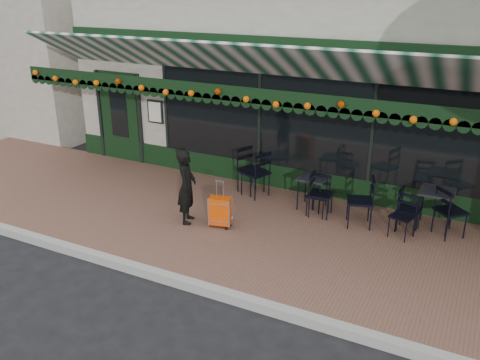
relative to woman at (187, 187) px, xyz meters
The scene contains 17 objects.
ground 2.31m from the woman, 49.83° to the right, with size 80.00×80.00×0.00m, color black.
sidewalk 1.63m from the woman, 14.72° to the left, with size 18.00×4.00×0.15m, color brown.
curb 2.34m from the woman, 51.18° to the right, with size 18.00×0.16×0.15m, color #9E9E99.
restaurant_building 6.51m from the woman, 77.43° to the left, with size 12.00×9.60×4.50m.
neighbor_building_left 13.34m from the woman, 151.29° to the left, with size 12.00×8.00×4.80m, color #B5AD9F.
woman is the anchor object (origin of this frame).
suitcase 0.77m from the woman, ahead, with size 0.43×0.30×0.90m.
cafe_table_a 4.51m from the woman, 23.32° to the left, with size 0.60×0.60×0.74m.
cafe_table_b 2.49m from the woman, 41.20° to the left, with size 0.53×0.53×0.66m.
chair_a_left 3.18m from the woman, 23.98° to the left, with size 0.48×0.48×0.96m, color black, non-canonical shape.
chair_a_right 4.03m from the woman, 21.42° to the left, with size 0.40×0.40×0.81m, color black, non-canonical shape.
chair_a_front 3.88m from the woman, 17.62° to the left, with size 0.39×0.39×0.78m, color black, non-canonical shape.
chair_a_extra 4.71m from the woman, 20.05° to the left, with size 0.46×0.46×0.92m, color black, non-canonical shape.
chair_b_left 1.82m from the woman, 70.93° to the left, with size 0.50×0.50×0.99m, color black, non-canonical shape.
chair_b_right 2.55m from the woman, 32.91° to the left, with size 0.43×0.43×0.86m, color black, non-canonical shape.
chair_b_front 2.51m from the woman, 33.65° to the left, with size 0.40×0.40×0.79m, color black, non-canonical shape.
chair_solo 1.90m from the woman, 76.78° to the left, with size 0.48×0.48×0.97m, color black, non-canonical shape.
Camera 1 is at (3.39, -5.61, 4.36)m, focal length 38.00 mm.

